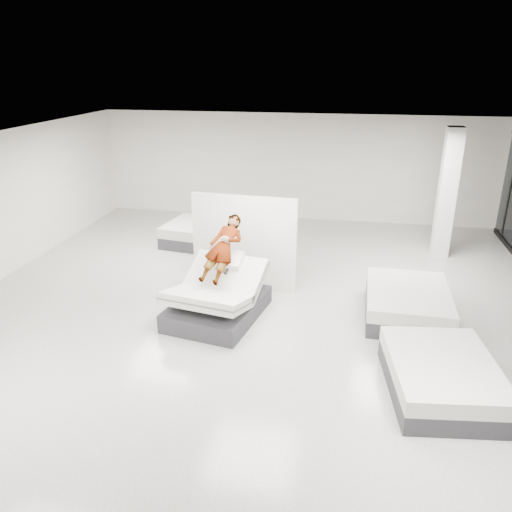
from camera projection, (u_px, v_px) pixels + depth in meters
The scene contains 9 objects.
room at pixel (251, 245), 8.78m from camera, with size 14.00×14.04×3.20m.
hero_bed at pixel (218, 299), 9.54m from camera, with size 1.83×2.23×1.15m.
person at pixel (223, 255), 9.52m from camera, with size 0.56×0.37×1.54m, color slate.
remote at pixel (226, 271), 9.20m from camera, with size 0.05×0.14×0.03m, color black.
divider_panel at pixel (244, 243), 10.58m from camera, with size 2.26×0.10×2.06m, color silver.
flat_bed_right_far at pixel (407, 303), 9.59m from camera, with size 1.57×2.07×0.56m.
flat_bed_right_near at pixel (441, 377), 7.36m from camera, with size 1.73×2.16×0.55m.
flat_bed_left_far at pixel (207, 234), 13.36m from camera, with size 2.31×1.88×0.58m.
column at pixel (447, 193), 12.20m from camera, with size 0.40×0.40×3.20m, color silver.
Camera 1 is at (1.63, -8.08, 4.63)m, focal length 35.00 mm.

